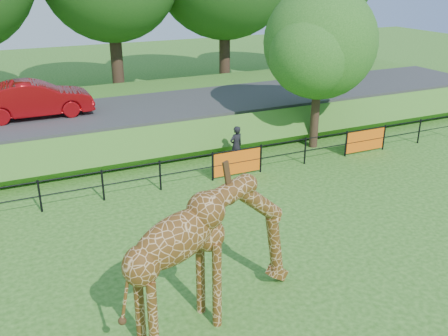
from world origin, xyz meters
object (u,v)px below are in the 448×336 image
Objects in this scene: car_red at (35,99)px; giraffe at (213,253)px; visitor at (236,146)px; tree_east at (321,47)px.

giraffe is at bearing -170.38° from car_red.
visitor is 5.43m from tree_east.
visitor is (6.79, -5.30, -1.38)m from car_red.
car_red is at bearing -50.13° from visitor.
tree_east is at bearing 175.84° from visitor.
visitor is 0.24× the size of tree_east.
visitor is (4.53, 8.08, -0.81)m from giraffe.
visitor is at bearing -172.01° from tree_east.
tree_east is at bearing 30.84° from giraffe.
visitor is at bearing -127.96° from car_red.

